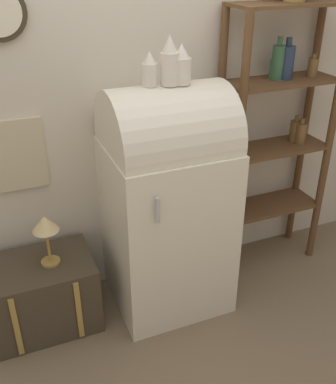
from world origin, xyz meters
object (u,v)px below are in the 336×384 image
at_px(suitcase_trunk, 42,294).
at_px(vase_center, 170,62).
at_px(refrigerator, 167,199).
at_px(vase_left, 150,70).
at_px(desk_lamp, 46,227).
at_px(vase_right, 181,65).

relative_size(suitcase_trunk, vase_center, 2.46).
bearing_deg(refrigerator, vase_center, -53.95).
distance_m(vase_left, desk_lamp, 1.03).
xyz_separation_m(refrigerator, desk_lamp, (-0.71, 0.04, -0.05)).
bearing_deg(desk_lamp, refrigerator, -3.12).
bearing_deg(vase_right, refrigerator, 170.12).
xyz_separation_m(refrigerator, vase_right, (0.07, -0.01, 0.78)).
xyz_separation_m(refrigerator, vase_center, (0.01, -0.01, 0.80)).
relative_size(suitcase_trunk, vase_right, 3.05).
bearing_deg(vase_center, vase_right, -0.39).
bearing_deg(vase_left, vase_center, -12.80).
xyz_separation_m(suitcase_trunk, vase_right, (0.86, -0.07, 1.30)).
relative_size(refrigerator, vase_center, 5.58).
bearing_deg(refrigerator, desk_lamp, 176.88).
height_order(refrigerator, vase_center, vase_center).
height_order(refrigerator, desk_lamp, refrigerator).
relative_size(refrigerator, desk_lamp, 4.53).
xyz_separation_m(vase_left, vase_right, (0.17, -0.02, 0.01)).
relative_size(vase_left, desk_lamp, 0.56).
height_order(vase_right, desk_lamp, vase_right).
relative_size(refrigerator, suitcase_trunk, 2.26).
bearing_deg(refrigerator, suitcase_trunk, 176.10).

